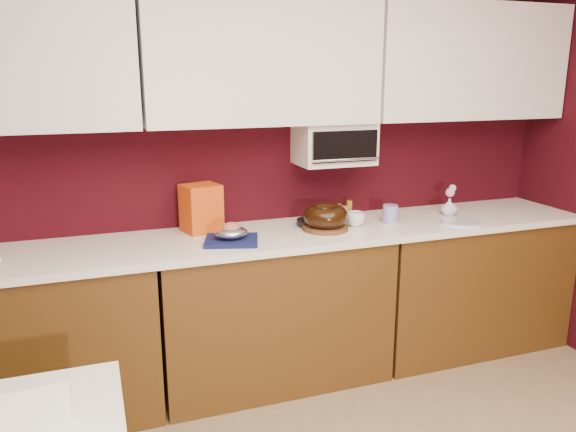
# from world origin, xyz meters

# --- Properties ---
(wall_back) EXTENTS (4.00, 0.02, 2.50)m
(wall_back) POSITION_xyz_m (0.00, 2.25, 1.25)
(wall_back) COLOR #33070C
(wall_back) RESTS_ON floor
(base_cabinet_left) EXTENTS (1.31, 0.58, 0.86)m
(base_cabinet_left) POSITION_xyz_m (-1.33, 1.94, 0.43)
(base_cabinet_left) COLOR #4F310F
(base_cabinet_left) RESTS_ON floor
(base_cabinet_center) EXTENTS (1.31, 0.58, 0.86)m
(base_cabinet_center) POSITION_xyz_m (0.00, 1.94, 0.43)
(base_cabinet_center) COLOR #4F310F
(base_cabinet_center) RESTS_ON floor
(base_cabinet_right) EXTENTS (1.31, 0.58, 0.86)m
(base_cabinet_right) POSITION_xyz_m (1.33, 1.94, 0.43)
(base_cabinet_right) COLOR #4F310F
(base_cabinet_right) RESTS_ON floor
(countertop) EXTENTS (4.00, 0.62, 0.04)m
(countertop) POSITION_xyz_m (0.00, 1.94, 0.88)
(countertop) COLOR white
(countertop) RESTS_ON base_cabinet_center
(upper_cabinet_center) EXTENTS (1.31, 0.33, 0.70)m
(upper_cabinet_center) POSITION_xyz_m (0.00, 2.08, 1.85)
(upper_cabinet_center) COLOR white
(upper_cabinet_center) RESTS_ON wall_back
(upper_cabinet_right) EXTENTS (1.31, 0.33, 0.70)m
(upper_cabinet_right) POSITION_xyz_m (1.33, 2.08, 1.85)
(upper_cabinet_right) COLOR white
(upper_cabinet_right) RESTS_ON wall_back
(toaster_oven) EXTENTS (0.45, 0.30, 0.25)m
(toaster_oven) POSITION_xyz_m (0.45, 2.10, 1.38)
(toaster_oven) COLOR white
(toaster_oven) RESTS_ON upper_cabinet_center
(toaster_oven_door) EXTENTS (0.40, 0.02, 0.18)m
(toaster_oven_door) POSITION_xyz_m (0.45, 1.94, 1.38)
(toaster_oven_door) COLOR black
(toaster_oven_door) RESTS_ON toaster_oven
(toaster_oven_handle) EXTENTS (0.42, 0.02, 0.02)m
(toaster_oven_handle) POSITION_xyz_m (0.45, 1.93, 1.30)
(toaster_oven_handle) COLOR silver
(toaster_oven_handle) RESTS_ON toaster_oven
(cake_base) EXTENTS (0.28, 0.28, 0.02)m
(cake_base) POSITION_xyz_m (0.32, 1.91, 0.91)
(cake_base) COLOR brown
(cake_base) RESTS_ON countertop
(bundt_cake) EXTENTS (0.28, 0.28, 0.10)m
(bundt_cake) POSITION_xyz_m (0.32, 1.91, 0.98)
(bundt_cake) COLOR black
(bundt_cake) RESTS_ON cake_base
(navy_towel) EXTENTS (0.34, 0.31, 0.02)m
(navy_towel) POSITION_xyz_m (-0.26, 1.84, 0.91)
(navy_towel) COLOR #121745
(navy_towel) RESTS_ON countertop
(foil_ham_nest) EXTENTS (0.22, 0.20, 0.07)m
(foil_ham_nest) POSITION_xyz_m (-0.26, 1.84, 0.96)
(foil_ham_nest) COLOR silver
(foil_ham_nest) RESTS_ON navy_towel
(roasted_ham) EXTENTS (0.11, 0.09, 0.06)m
(roasted_ham) POSITION_xyz_m (-0.26, 1.84, 0.98)
(roasted_ham) COLOR #B26851
(roasted_ham) RESTS_ON foil_ham_nest
(pandoro_box) EXTENTS (0.24, 0.23, 0.27)m
(pandoro_box) POSITION_xyz_m (-0.36, 2.12, 1.04)
(pandoro_box) COLOR #BA280C
(pandoro_box) RESTS_ON countertop
(dark_pan) EXTENTS (0.25, 0.25, 0.03)m
(dark_pan) POSITION_xyz_m (0.29, 2.03, 0.92)
(dark_pan) COLOR black
(dark_pan) RESTS_ON countertop
(coffee_mug) EXTENTS (0.10, 0.10, 0.10)m
(coffee_mug) POSITION_xyz_m (0.52, 1.92, 0.95)
(coffee_mug) COLOR silver
(coffee_mug) RESTS_ON countertop
(blue_jar) EXTENTS (0.11, 0.11, 0.11)m
(blue_jar) POSITION_xyz_m (0.76, 1.93, 0.95)
(blue_jar) COLOR #1F1A94
(blue_jar) RESTS_ON countertop
(flower_vase) EXTENTS (0.11, 0.11, 0.12)m
(flower_vase) POSITION_xyz_m (1.20, 1.97, 0.96)
(flower_vase) COLOR silver
(flower_vase) RESTS_ON countertop
(flower_pink) EXTENTS (0.06, 0.06, 0.06)m
(flower_pink) POSITION_xyz_m (1.20, 1.97, 1.05)
(flower_pink) COLOR pink
(flower_pink) RESTS_ON flower_vase
(flower_blue) EXTENTS (0.05, 0.05, 0.05)m
(flower_blue) POSITION_xyz_m (1.23, 1.99, 1.07)
(flower_blue) COLOR #9ACBF6
(flower_blue) RESTS_ON flower_vase
(china_plate) EXTENTS (0.33, 0.33, 0.01)m
(china_plate) POSITION_xyz_m (1.16, 1.78, 0.91)
(china_plate) COLOR silver
(china_plate) RESTS_ON countertop
(amber_bottle) EXTENTS (0.04, 0.04, 0.11)m
(amber_bottle) POSITION_xyz_m (0.58, 2.14, 0.95)
(amber_bottle) COLOR olive
(amber_bottle) RESTS_ON countertop
(paper_cup) EXTENTS (0.06, 0.06, 0.09)m
(paper_cup) POSITION_xyz_m (0.52, 2.08, 0.94)
(paper_cup) COLOR olive
(paper_cup) RESTS_ON countertop
(amber_bottle_tall) EXTENTS (0.04, 0.04, 0.10)m
(amber_bottle_tall) POSITION_xyz_m (0.49, 2.10, 0.95)
(amber_bottle_tall) COLOR brown
(amber_bottle_tall) RESTS_ON countertop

